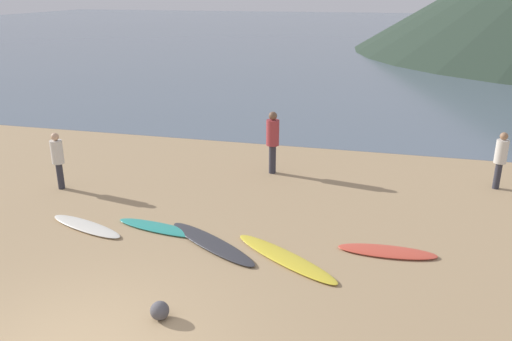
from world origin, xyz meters
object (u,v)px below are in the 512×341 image
Objects in this scene: person_0 at (501,156)px; person_2 at (273,137)px; person_1 at (58,156)px; surfboard_4 at (387,251)px; surfboard_1 at (159,228)px; beach_rock_near at (160,311)px; surfboard_2 at (211,243)px; surfboard_0 at (86,226)px; surfboard_3 at (285,258)px.

person_2 is (-6.05, -0.29, 0.15)m from person_0.
person_0 is 1.01× the size of person_1.
person_2 is (-3.29, 4.08, 1.03)m from surfboard_4.
person_1 reaches higher than surfboard_4.
surfboard_1 is 6.87× the size of beach_rock_near.
person_1 is at bearing 44.68° from person_2.
person_0 reaches higher than surfboard_2.
surfboard_3 is (4.59, -0.29, -0.00)m from surfboard_0.
person_0 reaches higher than person_1.
surfboard_1 is 4.00m from person_1.
person_0 is 4.99× the size of beach_rock_near.
surfboard_3 is at bearing 24.77° from surfboard_2.
person_1 is at bearing -169.99° from surfboard_2.
surfboard_0 is 1.17× the size of person_2.
surfboard_0 is 10.52m from person_0.
person_0 reaches higher than surfboard_4.
beach_rock_near reaches higher than surfboard_3.
person_1 reaches higher than surfboard_0.
person_0 is 11.60m from person_1.
surfboard_1 is 1.18× the size of person_2.
person_1 is (-1.94, 1.97, 0.86)m from surfboard_0.
beach_rock_near is at bearing -139.95° from surfboard_4.
surfboard_4 is 1.28× the size of person_1.
surfboard_4 is (3.56, 0.55, -0.00)m from surfboard_2.
surfboard_4 is (1.95, 0.77, -0.00)m from surfboard_3.
person_2 reaches higher than person_0.
surfboard_2 is 1.62m from surfboard_3.
surfboard_4 is at bearing 41.81° from beach_rock_near.
person_0 reaches higher than surfboard_3.
person_0 is (7.68, 4.50, 0.88)m from surfboard_1.
surfboard_1 is 1.38× the size of person_0.
surfboard_1 is at bearing 114.67° from beach_rock_near.
surfboard_4 is (6.54, 0.47, -0.00)m from surfboard_0.
person_1 reaches higher than surfboard_1.
person_2 reaches higher than surfboard_0.
surfboard_1 is 4.93m from surfboard_4.
beach_rock_near is (-0.24, -7.24, -0.91)m from person_2.
surfboard_0 is 2.98m from surfboard_2.
surfboard_1 is at bearing -158.79° from surfboard_3.
surfboard_1 is at bearing 179.78° from surfboard_4.
surfboard_0 is 6.79× the size of beach_rock_near.
person_1 is (-6.53, 2.26, 0.87)m from surfboard_3.
surfboard_0 is 4.03m from beach_rock_near.
surfboard_2 is 8.05m from person_0.
beach_rock_near reaches higher than surfboard_0.
surfboard_4 is at bearing 147.01° from person_2.
person_0 is at bearing 40.31° from surfboard_1.
beach_rock_near is at bearing -56.89° from surfboard_2.
person_0 is 6.06m from person_2.
surfboard_2 is at bearing -6.98° from surfboard_1.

